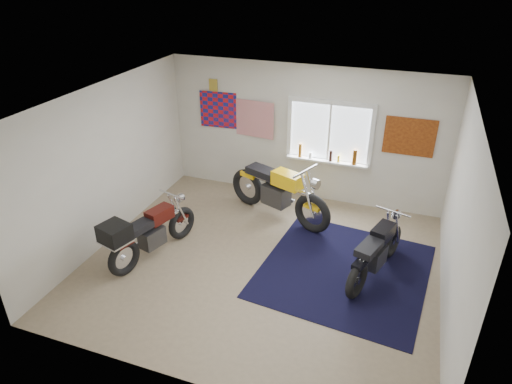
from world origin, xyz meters
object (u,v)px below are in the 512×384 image
(navy_rug, at_px, (344,271))
(maroon_tourer, at_px, (146,233))
(black_chrome_bike, at_px, (376,253))
(yellow_triumph, at_px, (278,193))

(navy_rug, distance_m, maroon_tourer, 3.22)
(black_chrome_bike, distance_m, maroon_tourer, 3.63)
(yellow_triumph, relative_size, black_chrome_bike, 1.23)
(yellow_triumph, bearing_deg, black_chrome_bike, -10.35)
(yellow_triumph, distance_m, black_chrome_bike, 2.29)
(black_chrome_bike, height_order, maroon_tourer, maroon_tourer)
(maroon_tourer, bearing_deg, yellow_triumph, -22.22)
(black_chrome_bike, bearing_deg, navy_rug, 116.26)
(yellow_triumph, height_order, black_chrome_bike, yellow_triumph)
(navy_rug, height_order, yellow_triumph, yellow_triumph)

